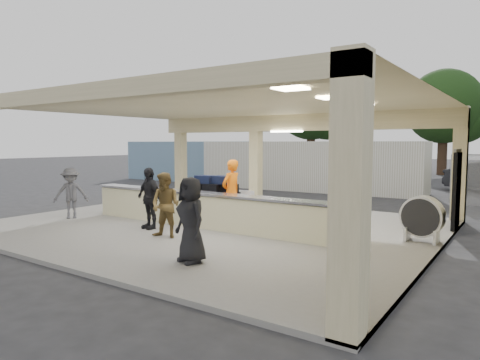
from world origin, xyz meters
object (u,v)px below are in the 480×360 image
Objects in this scene: baggage_handler at (231,192)px; luggage_cart at (209,196)px; drum_fan at (422,217)px; passenger_d at (191,220)px; baggage_counter at (202,210)px; passenger_a at (166,205)px; passenger_c at (71,193)px; container_white at (307,166)px; passenger_b at (149,198)px; container_blue at (194,161)px.

luggage_cart is at bearing -96.82° from baggage_handler.
drum_fan is 5.61m from passenger_d.
baggage_counter is 1.02m from baggage_handler.
passenger_a is 4.39m from passenger_c.
passenger_c is at bearing -163.72° from baggage_counter.
container_white is at bearing 94.37° from luggage_cart.
passenger_b is at bearing 144.64° from passenger_a.
drum_fan is 0.65× the size of passenger_b.
container_white reaches higher than passenger_a.
luggage_cart is at bearing 95.26° from passenger_a.
baggage_counter is 4.43m from passenger_c.
passenger_b is 0.17× the size of container_blue.
baggage_handler reaches higher than passenger_d.
baggage_handler is 5.11m from passenger_c.
baggage_counter is at bearing -82.40° from container_white.
drum_fan is 6.21m from passenger_a.
container_blue is at bearing 134.83° from passenger_b.
baggage_counter is 11.35m from container_white.
passenger_b is (-6.53, -2.55, 0.25)m from drum_fan.
baggage_handler is at bearing -28.12° from passenger_c.
passenger_a is 1.03× the size of passenger_c.
baggage_counter is 5.72m from drum_fan.
passenger_a is at bearing -52.48° from container_blue.
drum_fan is 0.68× the size of passenger_a.
baggage_counter is at bearing -23.64° from baggage_handler.
passenger_c reaches higher than drum_fan.
passenger_b is 3.22m from passenger_c.
container_blue is at bearing 172.28° from container_white.
passenger_d is 0.15× the size of container_white.
container_white is at bearing 134.43° from drum_fan.
passenger_b is at bearing -152.31° from drum_fan.
container_blue is (-9.32, 12.89, 0.32)m from passenger_b.
baggage_handler is at bearing -46.15° from container_blue.
drum_fan is at bearing 103.99° from baggage_handler.
passenger_d is 19.32m from container_blue.
passenger_a is 0.14× the size of container_white.
passenger_c is at bearing -157.67° from drum_fan.
passenger_a is 0.97× the size of passenger_b.
luggage_cart is 1.49× the size of passenger_a.
container_blue reaches higher than luggage_cart.
passenger_c is at bearing -152.72° from luggage_cart.
luggage_cart is 14.66m from container_blue.
baggage_counter is at bearing 85.75° from passenger_a.
passenger_c is at bearing -65.43° from container_blue.
passenger_c is at bearing -174.87° from passenger_d.
passenger_b is at bearing -88.02° from container_white.
passenger_d is 0.17× the size of container_blue.
luggage_cart is at bearing -84.31° from container_white.
passenger_a is 2.36m from passenger_d.
baggage_counter is 15.78m from container_blue.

